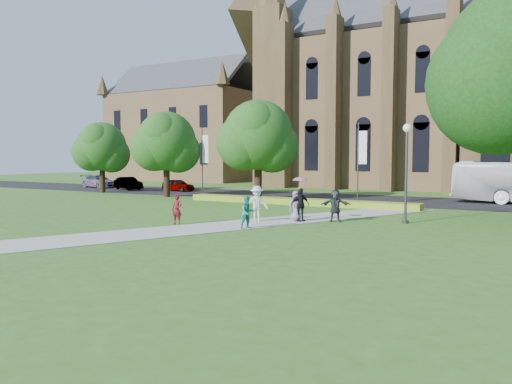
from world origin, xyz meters
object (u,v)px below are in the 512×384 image
Objects in this scene: streetlamp at (406,161)px; car_1 at (128,183)px; pedestrian_0 at (177,209)px; car_0 at (178,185)px; car_2 at (98,181)px.

streetlamp is 34.89m from car_1.
streetlamp is 12.26m from pedestrian_0.
car_0 is 2.37× the size of pedestrian_0.
car_1 reaches higher than car_0.
car_1 is 5.79m from car_2.
car_2 is (-11.85, 0.29, 0.10)m from car_0.
streetlamp is 29.63m from car_0.
car_2 is at bearing 134.87° from pedestrian_0.
streetlamp is at bearing -111.50° from car_0.
car_0 is at bearing -80.12° from car_2.
car_0 is 11.85m from car_2.
streetlamp reaches higher than car_1.
car_1 is 0.82× the size of car_2.
pedestrian_0 is at bearing -115.01° from car_2.
car_0 is at bearing 152.40° from streetlamp.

